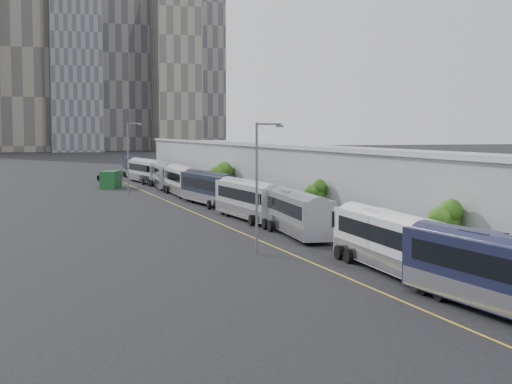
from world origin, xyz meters
name	(u,v)px	position (x,y,z in m)	size (l,w,h in m)	color
sidewalk	(342,224)	(9.00, 55.00, 0.06)	(10.00, 170.00, 0.12)	gray
lane_line	(233,229)	(-1.50, 55.00, 0.01)	(0.12, 160.00, 0.02)	gold
depot	(381,186)	(12.99, 55.00, 3.51)	(12.45, 160.40, 7.20)	gray
skyline	(43,27)	(-2.90, 324.16, 50.85)	(145.00, 64.00, 120.00)	slate
bus_1	(501,281)	(1.60, 20.32, 1.61)	(3.60, 13.22, 3.82)	#171A34
bus_2	(389,246)	(2.00, 32.39, 1.58)	(3.26, 12.90, 3.74)	silver
bus_3	(298,217)	(2.37, 49.18, 1.57)	(3.79, 12.89, 3.71)	slate
bus_4	(249,203)	(2.12, 61.69, 1.63)	(3.34, 13.32, 3.86)	#A3A5AD
bus_5	(210,191)	(2.19, 77.27, 1.65)	(3.93, 13.54, 3.90)	black
bus_6	(182,183)	(2.17, 91.84, 1.66)	(3.29, 13.54, 3.93)	silver
bus_7	(164,177)	(2.51, 105.41, 1.64)	(3.93, 13.45, 3.87)	gray
bus_8	(146,173)	(1.99, 117.93, 1.67)	(4.06, 13.70, 3.95)	silver
bus_9	(135,169)	(2.30, 131.35, 1.65)	(2.98, 13.42, 3.91)	black
tree_1	(444,219)	(5.75, 32.25, 3.13)	(2.10, 2.10, 4.20)	black
tree_2	(315,193)	(5.94, 54.11, 3.13)	(1.72, 1.72, 4.03)	black
tree_3	(221,173)	(5.35, 83.55, 3.39)	(2.77, 2.77, 4.78)	black
street_lamp_near	(259,179)	(-3.69, 41.10, 5.35)	(2.04, 0.22, 9.31)	#59595E
street_lamp_far	(129,154)	(-4.55, 93.96, 5.57)	(2.04, 0.22, 9.73)	#59595E
shipping_container	(111,179)	(-5.14, 108.13, 1.30)	(2.23, 5.65, 2.60)	#14421D
suv	(110,177)	(-3.26, 123.56, 0.75)	(2.48, 5.38, 1.49)	black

